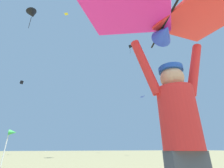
{
  "coord_description": "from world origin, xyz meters",
  "views": [
    {
      "loc": [
        -1.23,
        -0.83,
        0.84
      ],
      "look_at": [
        -0.22,
        2.31,
        2.22
      ],
      "focal_mm": 24.59,
      "sensor_mm": 36.0,
      "label": 1
    }
  ],
  "objects_px": {
    "kite_flyer_person": "(182,136)",
    "distant_kite_blue_far_center": "(142,97)",
    "distant_kite_yellow_mid_left": "(66,14)",
    "distant_kite_black_high_left": "(32,14)",
    "distant_kite_black_low_right": "(22,82)",
    "distant_kite_black_high_right": "(130,47)",
    "held_stunt_kite": "(166,16)",
    "marker_flag": "(12,135)"
  },
  "relations": [
    {
      "from": "distant_kite_yellow_mid_left",
      "to": "distant_kite_blue_far_center",
      "type": "height_order",
      "value": "distant_kite_yellow_mid_left"
    },
    {
      "from": "distant_kite_black_high_right",
      "to": "distant_kite_black_high_left",
      "type": "relative_size",
      "value": 0.81
    },
    {
      "from": "distant_kite_black_high_left",
      "to": "kite_flyer_person",
      "type": "bearing_deg",
      "value": -67.68
    },
    {
      "from": "marker_flag",
      "to": "distant_kite_black_high_right",
      "type": "bearing_deg",
      "value": 50.54
    },
    {
      "from": "distant_kite_black_high_left",
      "to": "held_stunt_kite",
      "type": "bearing_deg",
      "value": -67.91
    },
    {
      "from": "held_stunt_kite",
      "to": "marker_flag",
      "type": "bearing_deg",
      "value": 113.34
    },
    {
      "from": "kite_flyer_person",
      "to": "held_stunt_kite",
      "type": "height_order",
      "value": "held_stunt_kite"
    },
    {
      "from": "distant_kite_black_low_right",
      "to": "marker_flag",
      "type": "relative_size",
      "value": 0.5
    },
    {
      "from": "distant_kite_yellow_mid_left",
      "to": "distant_kite_black_high_right",
      "type": "distance_m",
      "value": 14.82
    },
    {
      "from": "kite_flyer_person",
      "to": "distant_kite_black_high_right",
      "type": "relative_size",
      "value": 0.93
    },
    {
      "from": "held_stunt_kite",
      "to": "distant_kite_black_high_right",
      "type": "bearing_deg",
      "value": 65.0
    },
    {
      "from": "held_stunt_kite",
      "to": "distant_kite_black_high_right",
      "type": "relative_size",
      "value": 1.04
    },
    {
      "from": "kite_flyer_person",
      "to": "distant_kite_black_high_left",
      "type": "distance_m",
      "value": 19.75
    },
    {
      "from": "distant_kite_yellow_mid_left",
      "to": "distant_kite_blue_far_center",
      "type": "relative_size",
      "value": 0.84
    },
    {
      "from": "distant_kite_black_low_right",
      "to": "distant_kite_black_high_right",
      "type": "xyz_separation_m",
      "value": [
        21.58,
        -8.48,
        7.89
      ]
    },
    {
      "from": "marker_flag",
      "to": "distant_kite_blue_far_center",
      "type": "bearing_deg",
      "value": 38.78
    },
    {
      "from": "distant_kite_black_high_right",
      "to": "distant_kite_blue_far_center",
      "type": "height_order",
      "value": "distant_kite_black_high_right"
    },
    {
      "from": "held_stunt_kite",
      "to": "distant_kite_yellow_mid_left",
      "type": "relative_size",
      "value": 2.91
    },
    {
      "from": "kite_flyer_person",
      "to": "distant_kite_black_low_right",
      "type": "distance_m",
      "value": 36.83
    },
    {
      "from": "held_stunt_kite",
      "to": "marker_flag",
      "type": "relative_size",
      "value": 1.35
    },
    {
      "from": "kite_flyer_person",
      "to": "distant_kite_black_high_right",
      "type": "bearing_deg",
      "value": 64.96
    },
    {
      "from": "held_stunt_kite",
      "to": "distant_kite_yellow_mid_left",
      "type": "height_order",
      "value": "distant_kite_yellow_mid_left"
    },
    {
      "from": "distant_kite_black_low_right",
      "to": "marker_flag",
      "type": "bearing_deg",
      "value": -74.86
    },
    {
      "from": "distant_kite_black_low_right",
      "to": "distant_kite_yellow_mid_left",
      "type": "relative_size",
      "value": 1.07
    },
    {
      "from": "distant_kite_blue_far_center",
      "to": "distant_kite_black_low_right",
      "type": "bearing_deg",
      "value": 139.65
    },
    {
      "from": "kite_flyer_person",
      "to": "distant_kite_blue_far_center",
      "type": "distance_m",
      "value": 20.08
    },
    {
      "from": "held_stunt_kite",
      "to": "distant_kite_black_high_right",
      "type": "height_order",
      "value": "distant_kite_black_high_right"
    },
    {
      "from": "distant_kite_yellow_mid_left",
      "to": "distant_kite_blue_far_center",
      "type": "xyz_separation_m",
      "value": [
        11.61,
        -2.9,
        -14.42
      ]
    },
    {
      "from": "held_stunt_kite",
      "to": "distant_kite_black_high_right",
      "type": "distance_m",
      "value": 33.38
    },
    {
      "from": "distant_kite_black_low_right",
      "to": "distant_kite_black_high_left",
      "type": "relative_size",
      "value": 0.31
    },
    {
      "from": "held_stunt_kite",
      "to": "distant_kite_blue_far_center",
      "type": "relative_size",
      "value": 2.45
    },
    {
      "from": "distant_kite_black_low_right",
      "to": "distant_kite_blue_far_center",
      "type": "bearing_deg",
      "value": -40.35
    },
    {
      "from": "distant_kite_blue_far_center",
      "to": "marker_flag",
      "type": "bearing_deg",
      "value": -141.22
    },
    {
      "from": "held_stunt_kite",
      "to": "distant_kite_black_low_right",
      "type": "bearing_deg",
      "value": 106.95
    },
    {
      "from": "held_stunt_kite",
      "to": "marker_flag",
      "type": "xyz_separation_m",
      "value": [
        -3.03,
        7.01,
        -0.85
      ]
    },
    {
      "from": "distant_kite_yellow_mid_left",
      "to": "marker_flag",
      "type": "distance_m",
      "value": 24.05
    },
    {
      "from": "distant_kite_yellow_mid_left",
      "to": "distant_kite_black_low_right",
      "type": "bearing_deg",
      "value": 119.56
    },
    {
      "from": "kite_flyer_person",
      "to": "distant_kite_black_high_left",
      "type": "xyz_separation_m",
      "value": [
        -5.5,
        13.4,
        13.43
      ]
    },
    {
      "from": "kite_flyer_person",
      "to": "distant_kite_black_high_right",
      "type": "xyz_separation_m",
      "value": [
        11.47,
        24.55,
        20.65
      ]
    },
    {
      "from": "distant_kite_black_low_right",
      "to": "distant_kite_blue_far_center",
      "type": "distance_m",
      "value": 26.01
    },
    {
      "from": "distant_kite_yellow_mid_left",
      "to": "distant_kite_black_high_left",
      "type": "height_order",
      "value": "distant_kite_yellow_mid_left"
    },
    {
      "from": "kite_flyer_person",
      "to": "distant_kite_blue_far_center",
      "type": "xyz_separation_m",
      "value": [
        9.12,
        16.69,
        6.46
      ]
    }
  ]
}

